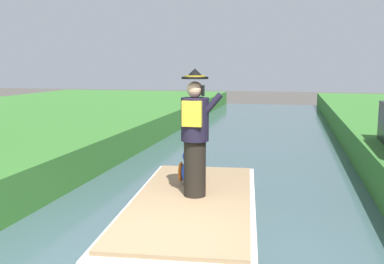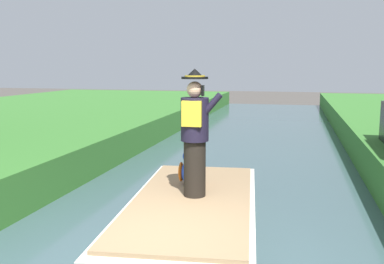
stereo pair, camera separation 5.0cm
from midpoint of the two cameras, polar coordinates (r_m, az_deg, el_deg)
The scene contains 3 objects.
boat at distance 6.35m, azimuth 0.27°, elevation -11.40°, with size 2.21×4.36×0.61m.
person_pirate at distance 6.14m, azimuth 0.62°, elevation -0.20°, with size 0.61×0.42×1.85m.
parrot_plush at distance 6.85m, azimuth -0.13°, elevation -5.05°, with size 0.36×0.35×0.57m.
Camera 2 is at (1.40, -4.34, 2.60)m, focal length 40.00 mm.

